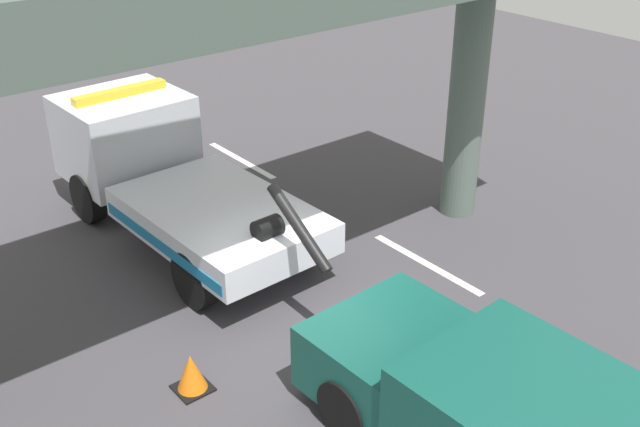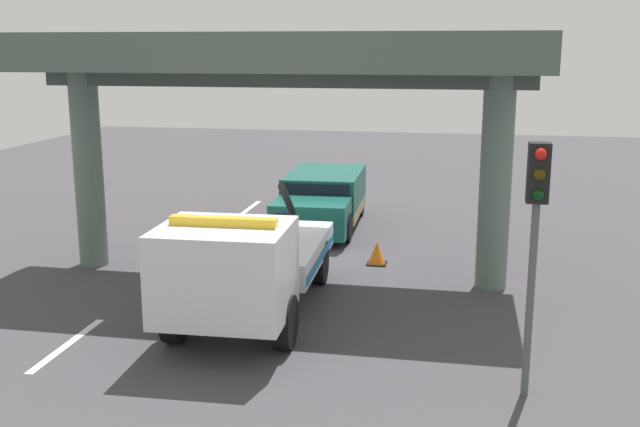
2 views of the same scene
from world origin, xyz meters
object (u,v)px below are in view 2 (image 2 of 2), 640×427
Objects in this scene: traffic_light_near at (505,124)px; towed_van_green at (322,201)px; traffic_light_far at (536,214)px; tow_truck_white at (245,264)px; traffic_cone_orange at (377,254)px.

towed_van_green is at bearing -102.26° from traffic_light_near.
towed_van_green is at bearing -153.74° from traffic_light_far.
traffic_light_far is at bearing 66.35° from tow_truck_white.
tow_truck_white is at bearing 0.18° from towed_van_green.
towed_van_green is 1.31× the size of traffic_light_far.
towed_van_green is 5.95m from traffic_light_near.
tow_truck_white is 8.37m from towed_van_green.
traffic_light_near is 7.80× the size of traffic_cone_orange.
traffic_light_far is (2.29, 5.23, 1.73)m from tow_truck_white.
traffic_light_far is 6.83× the size of traffic_cone_orange.
towed_van_green is 1.15× the size of traffic_light_near.
traffic_light_far is 7.93m from traffic_cone_orange.
tow_truck_white is 9.16m from traffic_light_near.
towed_van_green is at bearing -179.82° from tow_truck_white.
traffic_light_far is (9.50, 0.00, -0.40)m from traffic_light_near.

